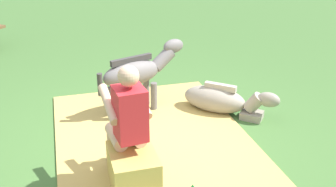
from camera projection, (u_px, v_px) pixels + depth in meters
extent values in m
plane|color=#426B33|center=(149.00, 140.00, 4.90)|extent=(24.00, 24.00, 0.00)
cube|color=tan|center=(151.00, 135.00, 4.99)|extent=(2.96, 2.31, 0.02)
cube|color=tan|center=(133.00, 170.00, 3.96)|extent=(0.60, 0.45, 0.40)
cylinder|color=#D8AD8C|center=(116.00, 136.00, 4.03)|extent=(0.41, 0.18, 0.14)
cylinder|color=#D8AD8C|center=(113.00, 150.00, 4.31)|extent=(0.11, 0.11, 0.40)
cube|color=black|center=(114.00, 163.00, 4.38)|extent=(0.23, 0.12, 0.06)
cylinder|color=#D8AD8C|center=(135.00, 133.00, 4.10)|extent=(0.41, 0.18, 0.14)
cylinder|color=#D8AD8C|center=(131.00, 146.00, 4.38)|extent=(0.11, 0.11, 0.40)
cube|color=black|center=(131.00, 159.00, 4.45)|extent=(0.23, 0.12, 0.06)
cube|color=red|center=(130.00, 114.00, 3.76)|extent=(0.33, 0.31, 0.52)
cylinder|color=#D8AD8C|center=(108.00, 104.00, 3.84)|extent=(0.51, 0.14, 0.26)
cylinder|color=#D8AD8C|center=(140.00, 99.00, 3.95)|extent=(0.51, 0.14, 0.26)
sphere|color=#D8AD8C|center=(128.00, 76.00, 3.61)|extent=(0.20, 0.20, 0.20)
ellipsoid|color=slate|center=(132.00, 73.00, 5.34)|extent=(0.58, 0.90, 0.34)
cylinder|color=slate|center=(146.00, 92.00, 5.72)|extent=(0.09, 0.09, 0.41)
cylinder|color=slate|center=(154.00, 97.00, 5.57)|extent=(0.09, 0.09, 0.41)
cylinder|color=slate|center=(111.00, 101.00, 5.43)|extent=(0.09, 0.09, 0.41)
cylinder|color=slate|center=(118.00, 107.00, 5.27)|extent=(0.09, 0.09, 0.41)
cylinder|color=slate|center=(163.00, 59.00, 5.57)|extent=(0.29, 0.40, 0.33)
ellipsoid|color=slate|center=(173.00, 46.00, 5.60)|extent=(0.26, 0.35, 0.20)
cube|color=#3A3838|center=(131.00, 60.00, 5.27)|extent=(0.25, 0.59, 0.08)
cylinder|color=#3A3838|center=(100.00, 85.00, 5.12)|extent=(0.07, 0.07, 0.30)
ellipsoid|color=gray|center=(214.00, 99.00, 5.56)|extent=(0.88, 0.92, 0.36)
cube|color=gray|center=(252.00, 115.00, 5.39)|extent=(0.37, 0.37, 0.10)
cylinder|color=gray|center=(254.00, 103.00, 5.31)|extent=(0.32, 0.33, 0.30)
ellipsoid|color=gray|center=(269.00, 100.00, 5.21)|extent=(0.32, 0.33, 0.20)
cube|color=#B5A999|center=(221.00, 87.00, 5.45)|extent=(0.35, 0.38, 0.08)
cone|color=#197233|center=(193.00, 187.00, 3.67)|extent=(0.06, 0.06, 0.06)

